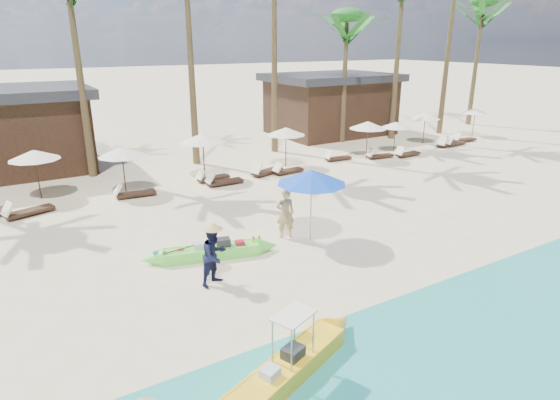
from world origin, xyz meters
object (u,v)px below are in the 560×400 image
blue_umbrella (312,177)px  yellow_canoe (287,370)px  tourist (285,214)px  green_canoe (212,252)px

blue_umbrella → yellow_canoe: bearing=-128.2°
yellow_canoe → blue_umbrella: 7.40m
yellow_canoe → tourist: size_ratio=2.94×
green_canoe → tourist: 2.95m
green_canoe → blue_umbrella: 4.08m
green_canoe → blue_umbrella: bearing=7.9°
yellow_canoe → blue_umbrella: blue_umbrella is taller
green_canoe → tourist: size_ratio=2.69×
tourist → blue_umbrella: size_ratio=0.70×
yellow_canoe → blue_umbrella: (4.40, 5.59, 2.04)m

